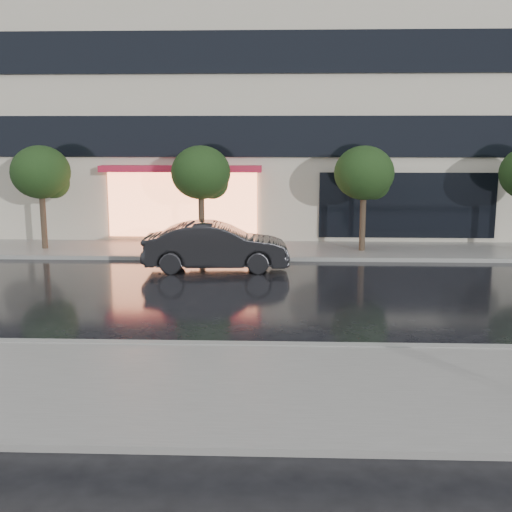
{
  "coord_description": "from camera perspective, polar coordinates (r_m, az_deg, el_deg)",
  "views": [
    {
      "loc": [
        -0.08,
        -13.71,
        4.41
      ],
      "look_at": [
        -0.66,
        2.02,
        1.4
      ],
      "focal_mm": 45.0,
      "sensor_mm": 36.0,
      "label": 1
    }
  ],
  "objects": [
    {
      "name": "curb_near",
      "position": [
        13.43,
        2.37,
        -8.04
      ],
      "size": [
        60.0,
        0.25,
        0.14
      ],
      "primitive_type": "cube",
      "color": "gray",
      "rests_on": "ground"
    },
    {
      "name": "office_building",
      "position": [
        32.01,
        2.38,
        19.07
      ],
      "size": [
        30.0,
        12.76,
        18.0
      ],
      "color": "#BAB09D",
      "rests_on": "ground"
    },
    {
      "name": "curb_far",
      "position": [
        22.63,
        2.29,
        -0.24
      ],
      "size": [
        60.0,
        0.25,
        0.14
      ],
      "primitive_type": "cube",
      "color": "gray",
      "rests_on": "ground"
    },
    {
      "name": "tree_far_west",
      "position": [
        25.38,
        -18.45,
        6.92
      ],
      "size": [
        2.2,
        2.2,
        3.99
      ],
      "color": "#33261C",
      "rests_on": "ground"
    },
    {
      "name": "tree_mid_east",
      "position": [
        23.99,
        9.72,
        7.12
      ],
      "size": [
        2.2,
        2.2,
        3.99
      ],
      "color": "#33261C",
      "rests_on": "ground"
    },
    {
      "name": "parked_car",
      "position": [
        21.03,
        -3.55,
        0.86
      ],
      "size": [
        4.81,
        1.9,
        1.56
      ],
      "primitive_type": "imported",
      "rotation": [
        0.0,
        0.0,
        1.62
      ],
      "color": "black",
      "rests_on": "ground"
    },
    {
      "name": "ground",
      "position": [
        14.4,
        2.35,
        -7.02
      ],
      "size": [
        120.0,
        120.0,
        0.0
      ],
      "primitive_type": "plane",
      "color": "black",
      "rests_on": "ground"
    },
    {
      "name": "sidewalk_far",
      "position": [
        24.35,
        2.28,
        0.53
      ],
      "size": [
        60.0,
        3.5,
        0.12
      ],
      "primitive_type": "cube",
      "color": "slate",
      "rests_on": "ground"
    },
    {
      "name": "sidewalk_near",
      "position": [
        11.33,
        2.41,
        -11.77
      ],
      "size": [
        60.0,
        4.5,
        0.12
      ],
      "primitive_type": "cube",
      "color": "slate",
      "rests_on": "ground"
    },
    {
      "name": "tree_mid_west",
      "position": [
        23.96,
        -4.77,
        7.23
      ],
      "size": [
        2.2,
        2.2,
        3.99
      ],
      "color": "#33261C",
      "rests_on": "ground"
    }
  ]
}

